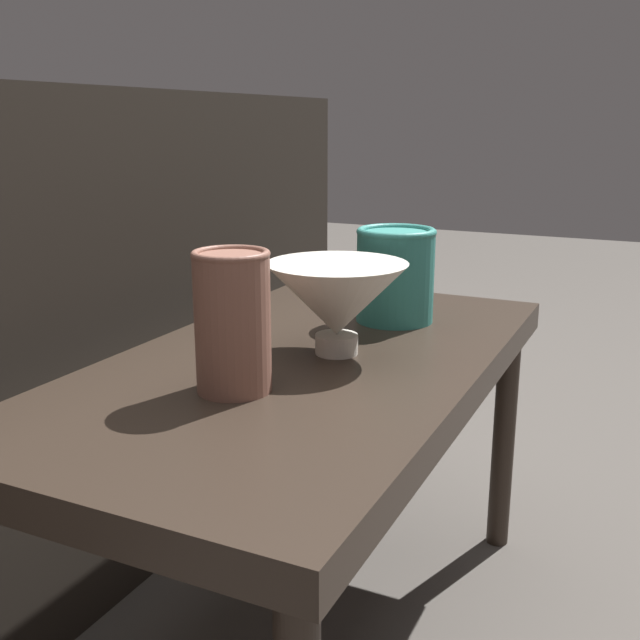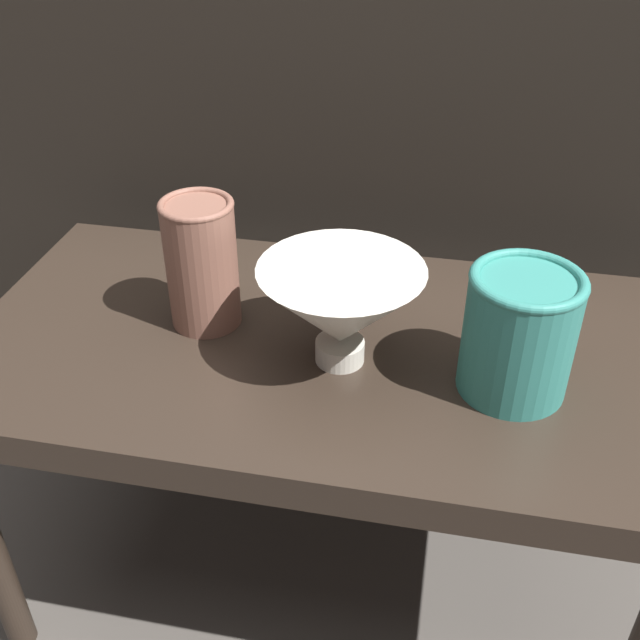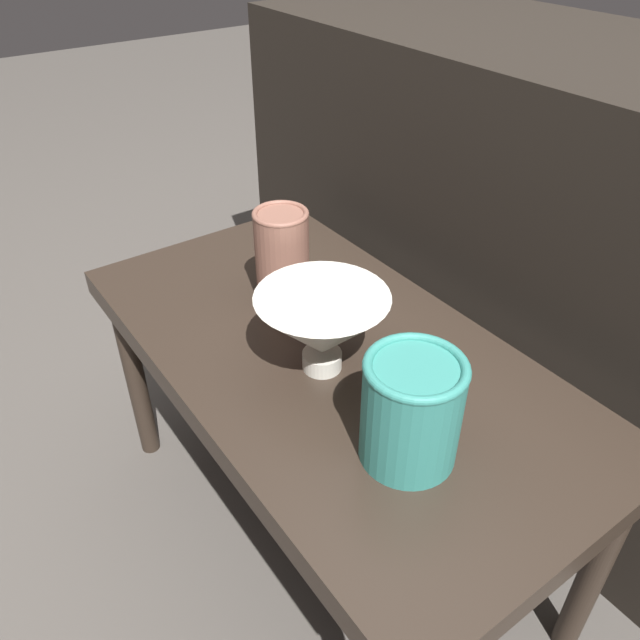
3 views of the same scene
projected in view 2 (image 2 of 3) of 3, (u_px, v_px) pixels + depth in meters
ground_plane at (322, 572)px, 1.09m from camera, size 8.00×8.00×0.00m
table at (322, 372)px, 0.88m from camera, size 0.81×0.43×0.42m
couch_backdrop at (382, 183)px, 1.32m from camera, size 1.39×0.50×0.74m
bowl at (341, 308)px, 0.78m from camera, size 0.18×0.18×0.12m
vase_textured_left at (202, 262)px, 0.84m from camera, size 0.08×0.08×0.15m
vase_colorful_right at (519, 331)px, 0.74m from camera, size 0.11×0.11×0.14m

